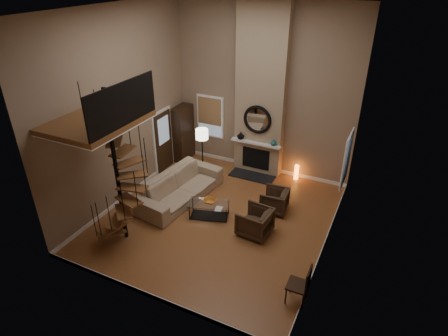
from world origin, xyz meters
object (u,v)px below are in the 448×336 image
at_px(sofa, 180,187).
at_px(accent_lamp, 296,172).
at_px(armchair_near, 277,201).
at_px(coffee_table, 209,208).
at_px(floor_lamp, 202,138).
at_px(side_chair, 302,284).
at_px(hutch, 183,134).
at_px(armchair_far, 257,223).

distance_m(sofa, accent_lamp, 3.89).
bearing_deg(armchair_near, sofa, -81.62).
distance_m(coffee_table, floor_lamp, 2.57).
distance_m(armchair_near, floor_lamp, 3.18).
distance_m(sofa, side_chair, 4.99).
height_order(hutch, floor_lamp, hutch).
height_order(sofa, coffee_table, sofa).
relative_size(hutch, coffee_table, 1.63).
bearing_deg(armchair_near, hutch, -116.49).
xyz_separation_m(hutch, floor_lamp, (1.29, -0.90, 0.46)).
bearing_deg(sofa, coffee_table, -103.77).
bearing_deg(hutch, side_chair, -39.63).
bearing_deg(accent_lamp, coffee_table, -117.30).
xyz_separation_m(floor_lamp, side_chair, (4.41, -3.82, -0.89)).
height_order(armchair_near, side_chair, side_chair).
bearing_deg(floor_lamp, coffee_table, -57.14).
xyz_separation_m(armchair_near, coffee_table, (-1.62, -1.08, -0.07)).
bearing_deg(coffee_table, armchair_near, 33.74).
bearing_deg(armchair_near, accent_lamp, 176.58).
xyz_separation_m(hutch, armchair_near, (4.15, -1.76, -0.60)).
relative_size(hutch, sofa, 0.69).
xyz_separation_m(coffee_table, side_chair, (3.17, -1.88, 0.24)).
relative_size(armchair_near, armchair_far, 0.89).
distance_m(hutch, armchair_near, 4.55).
relative_size(sofa, armchair_near, 4.06).
height_order(armchair_far, side_chair, side_chair).
xyz_separation_m(armchair_near, side_chair, (1.55, -2.96, 0.17)).
bearing_deg(armchair_near, side_chair, 23.97).
relative_size(floor_lamp, side_chair, 1.81).
relative_size(sofa, accent_lamp, 5.87).
height_order(armchair_far, accent_lamp, armchair_far).
height_order(accent_lamp, side_chair, side_chair).
distance_m(floor_lamp, side_chair, 5.90).
xyz_separation_m(sofa, floor_lamp, (-0.02, 1.46, 1.02)).
xyz_separation_m(sofa, accent_lamp, (2.85, 2.65, -0.15)).
distance_m(coffee_table, side_chair, 3.69).
distance_m(sofa, armchair_near, 2.92).
height_order(floor_lamp, side_chair, floor_lamp).
bearing_deg(coffee_table, sofa, 158.83).
xyz_separation_m(coffee_table, accent_lamp, (1.61, 3.13, -0.03)).
height_order(sofa, side_chair, side_chair).
distance_m(armchair_far, coffee_table, 1.50).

